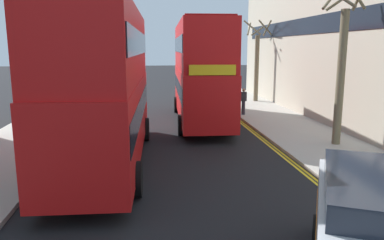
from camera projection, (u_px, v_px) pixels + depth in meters
sidewalk_right at (300, 133)px, 18.66m from camera, size 4.00×80.00×0.14m
sidewalk_left at (27, 140)px, 17.16m from camera, size 4.00×80.00×0.14m
kerb_line_outer at (272, 145)px, 16.48m from camera, size 0.10×56.00×0.01m
kerb_line_inner at (269, 145)px, 16.46m from camera, size 0.10×56.00×0.01m
double_decker_bus_away at (105, 81)px, 13.43m from camera, size 3.07×10.88×5.64m
double_decker_bus_oncoming at (200, 69)px, 21.15m from camera, size 3.13×10.90×5.64m
pedestrian_far at (244, 101)px, 23.13m from camera, size 0.34×0.22×1.62m
street_tree_near at (341, 69)px, 15.62m from camera, size 1.72×1.74×6.58m
street_tree_mid at (257, 62)px, 28.72m from camera, size 2.18×2.03×6.11m
street_tree_far at (208, 59)px, 39.54m from camera, size 1.97×1.92×5.75m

